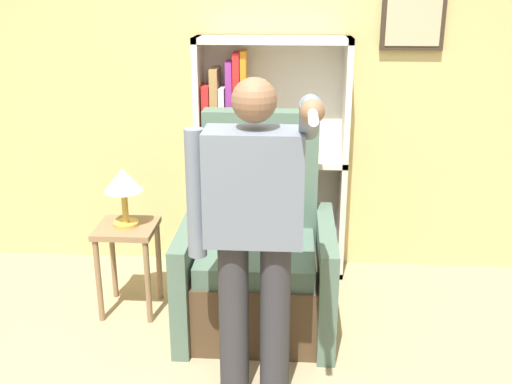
{
  "coord_description": "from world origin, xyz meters",
  "views": [
    {
      "loc": [
        0.33,
        -2.16,
        1.99
      ],
      "look_at": [
        0.14,
        0.77,
        0.98
      ],
      "focal_mm": 42.0,
      "sensor_mm": 36.0,
      "label": 1
    }
  ],
  "objects_px": {
    "person_standing": "(254,224)",
    "side_table": "(128,244)",
    "armchair": "(258,262)",
    "bookcase": "(254,161)",
    "table_lamp": "(123,184)"
  },
  "relations": [
    {
      "from": "armchair",
      "to": "side_table",
      "type": "bearing_deg",
      "value": 175.96
    },
    {
      "from": "side_table",
      "to": "table_lamp",
      "type": "xyz_separation_m",
      "value": [
        0.0,
        -0.0,
        0.4
      ]
    },
    {
      "from": "person_standing",
      "to": "armchair",
      "type": "bearing_deg",
      "value": 91.9
    },
    {
      "from": "bookcase",
      "to": "armchair",
      "type": "height_order",
      "value": "bookcase"
    },
    {
      "from": "bookcase",
      "to": "person_standing",
      "type": "bearing_deg",
      "value": -86.02
    },
    {
      "from": "table_lamp",
      "to": "person_standing",
      "type": "bearing_deg",
      "value": -42.65
    },
    {
      "from": "person_standing",
      "to": "side_table",
      "type": "bearing_deg",
      "value": 137.35
    },
    {
      "from": "bookcase",
      "to": "person_standing",
      "type": "relative_size",
      "value": 1.04
    },
    {
      "from": "armchair",
      "to": "bookcase",
      "type": "bearing_deg",
      "value": 96.09
    },
    {
      "from": "bookcase",
      "to": "side_table",
      "type": "bearing_deg",
      "value": -139.06
    },
    {
      "from": "person_standing",
      "to": "side_table",
      "type": "distance_m",
      "value": 1.25
    },
    {
      "from": "bookcase",
      "to": "side_table",
      "type": "distance_m",
      "value": 1.06
    },
    {
      "from": "side_table",
      "to": "table_lamp",
      "type": "distance_m",
      "value": 0.4
    },
    {
      "from": "bookcase",
      "to": "armchair",
      "type": "distance_m",
      "value": 0.83
    },
    {
      "from": "side_table",
      "to": "armchair",
      "type": "bearing_deg",
      "value": -4.04
    }
  ]
}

